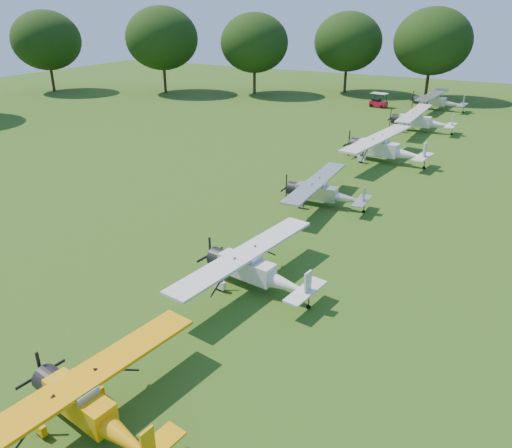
# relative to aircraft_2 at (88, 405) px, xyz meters

# --- Properties ---
(ground) EXTENTS (160.00, 160.00, 0.00)m
(ground) POSITION_rel_aircraft_2_xyz_m (-0.86, 14.10, -1.12)
(ground) COLOR #1C4D13
(ground) RESTS_ON ground
(tree_belt) EXTENTS (137.36, 130.27, 14.52)m
(tree_belt) POSITION_rel_aircraft_2_xyz_m (2.71, 14.26, 6.91)
(tree_belt) COLOR #2F2312
(tree_belt) RESTS_ON ground
(aircraft_2) EXTENTS (6.16, 9.76, 1.92)m
(aircraft_2) POSITION_rel_aircraft_2_xyz_m (0.00, 0.00, 0.00)
(aircraft_2) COLOR #F0A10A
(aircraft_2) RESTS_ON ground
(aircraft_3) EXTENTS (6.45, 10.23, 2.01)m
(aircraft_3) POSITION_rel_aircraft_2_xyz_m (0.42, 10.63, 0.05)
(aircraft_3) COLOR silver
(aircraft_3) RESTS_ON ground
(aircraft_4) EXTENTS (6.08, 9.67, 1.91)m
(aircraft_4) POSITION_rel_aircraft_2_xyz_m (-0.70, 22.74, -0.01)
(aircraft_4) COLOR silver
(aircraft_4) RESTS_ON ground
(aircraft_5) EXTENTS (7.66, 12.16, 2.39)m
(aircraft_5) POSITION_rel_aircraft_2_xyz_m (0.23, 35.36, 0.27)
(aircraft_5) COLOR silver
(aircraft_5) RESTS_ON ground
(aircraft_6) EXTENTS (7.19, 11.41, 2.26)m
(aircraft_6) POSITION_rel_aircraft_2_xyz_m (0.55, 48.96, 0.20)
(aircraft_6) COLOR silver
(aircraft_6) RESTS_ON ground
(aircraft_7) EXTENTS (7.13, 11.36, 2.23)m
(aircraft_7) POSITION_rel_aircraft_2_xyz_m (-0.01, 62.67, 0.18)
(aircraft_7) COLOR silver
(aircraft_7) RESTS_ON ground
(golf_cart) EXTENTS (2.42, 1.70, 1.91)m
(golf_cart) POSITION_rel_aircraft_2_xyz_m (-7.44, 61.00, -0.48)
(golf_cart) COLOR red
(golf_cart) RESTS_ON ground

